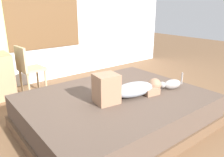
{
  "coord_description": "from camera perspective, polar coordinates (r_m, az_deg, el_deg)",
  "views": [
    {
      "loc": [
        -1.73,
        -1.87,
        1.5
      ],
      "look_at": [
        0.0,
        0.32,
        0.57
      ],
      "focal_mm": 35.8,
      "sensor_mm": 36.0,
      "label": 1
    }
  ],
  "objects": [
    {
      "name": "back_wall_with_window",
      "position": [
        4.68,
        -17.44,
        16.91
      ],
      "size": [
        6.4,
        0.14,
        2.9
      ],
      "color": "silver",
      "rests_on": "ground"
    },
    {
      "name": "person_lying",
      "position": [
        2.69,
        3.8,
        -2.63
      ],
      "size": [
        0.94,
        0.37,
        0.34
      ],
      "color": "#8C939E",
      "rests_on": "bed"
    },
    {
      "name": "ground_plane",
      "position": [
        2.96,
        3.86,
        -12.15
      ],
      "size": [
        16.0,
        16.0,
        0.0
      ],
      "primitive_type": "plane",
      "color": "brown"
    },
    {
      "name": "chair_by_desk",
      "position": [
        4.0,
        -20.75,
        2.8
      ],
      "size": [
        0.41,
        0.41,
        0.86
      ],
      "color": "tan",
      "rests_on": "ground"
    },
    {
      "name": "bed",
      "position": [
        2.88,
        0.92,
        -8.28
      ],
      "size": [
        2.25,
        1.77,
        0.42
      ],
      "color": "brown",
      "rests_on": "ground"
    },
    {
      "name": "cat",
      "position": [
        3.08,
        14.84,
        -1.4
      ],
      "size": [
        0.35,
        0.18,
        0.21
      ],
      "color": "gray",
      "rests_on": "bed"
    }
  ]
}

